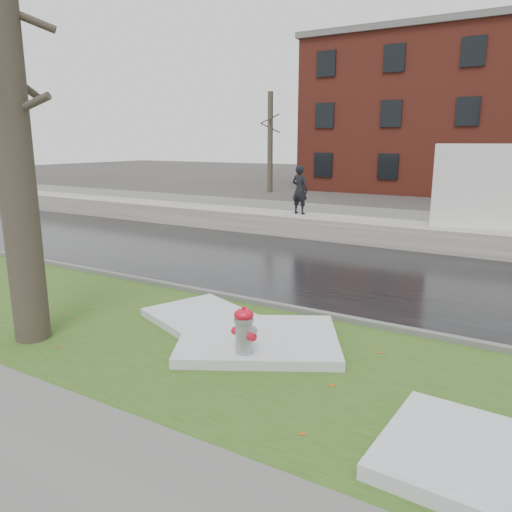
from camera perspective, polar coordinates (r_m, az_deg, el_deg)
The scene contains 13 objects.
ground at distance 9.45m, azimuth -0.98°, elevation -7.78°, with size 120.00×120.00×0.00m, color #47423D.
verge at distance 8.49m, azimuth -5.54°, elevation -10.18°, with size 60.00×4.50×0.04m, color #2D4818.
road at distance 13.29m, azimuth 9.38°, elevation -1.72°, with size 60.00×7.00×0.03m, color black.
parking_lot at distance 21.28m, azimuth 17.99°, elevation 3.34°, with size 60.00×9.00×0.03m, color slate.
curb at distance 10.24m, azimuth 2.01°, elevation -5.71°, with size 60.00×0.15×0.14m, color slate.
snowbank at distance 17.11m, azimuth 14.70°, elevation 2.55°, with size 60.00×1.60×0.75m, color beige.
bg_tree_left at distance 33.88m, azimuth 1.63°, elevation 12.96°, with size 1.40×1.62×6.50m.
bg_tree_center at distance 35.15m, azimuth 13.73°, elevation 12.61°, with size 1.40×1.62×6.50m.
fire_hydrant at distance 7.63m, azimuth -1.37°, elevation -8.78°, with size 0.45×0.41×0.90m.
tree at distance 8.95m, azimuth -26.26°, elevation 13.82°, with size 1.47×1.71×7.23m.
worker at distance 18.31m, azimuth 5.02°, elevation 7.56°, with size 0.64×0.42×1.76m, color black.
snow_patch_near at distance 8.43m, azimuth 0.31°, elevation -9.55°, with size 2.60×2.00×0.16m, color silver.
snow_patch_far at distance 9.44m, azimuth -5.78°, elevation -7.15°, with size 2.20×1.60×0.14m, color silver.
Camera 1 is at (4.70, -7.48, 3.35)m, focal length 35.00 mm.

